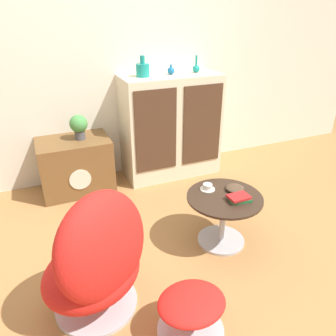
{
  "coord_description": "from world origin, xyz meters",
  "views": [
    {
      "loc": [
        -0.8,
        -1.59,
        1.69
      ],
      "look_at": [
        0.09,
        0.52,
        0.55
      ],
      "focal_mm": 35.0,
      "sensor_mm": 36.0,
      "label": 1
    }
  ],
  "objects_px": {
    "vase_leftmost": "(143,69)",
    "book_stack": "(239,198)",
    "sideboard": "(171,126)",
    "teacup": "(208,187)",
    "vase_inner_left": "(171,71)",
    "tv_console": "(76,165)",
    "bowl": "(235,188)",
    "ottoman": "(191,309)",
    "vase_inner_right": "(196,68)",
    "coffee_table": "(223,212)",
    "potted_plant": "(79,125)",
    "egg_chair": "(98,260)"
  },
  "relations": [
    {
      "from": "book_stack",
      "to": "tv_console",
      "type": "bearing_deg",
      "value": 125.54
    },
    {
      "from": "egg_chair",
      "to": "book_stack",
      "type": "bearing_deg",
      "value": 10.16
    },
    {
      "from": "sideboard",
      "to": "book_stack",
      "type": "xyz_separation_m",
      "value": [
        -0.04,
        -1.37,
        -0.1
      ]
    },
    {
      "from": "vase_leftmost",
      "to": "book_stack",
      "type": "distance_m",
      "value": 1.56
    },
    {
      "from": "sideboard",
      "to": "potted_plant",
      "type": "bearing_deg",
      "value": 179.96
    },
    {
      "from": "ottoman",
      "to": "book_stack",
      "type": "height_order",
      "value": "book_stack"
    },
    {
      "from": "coffee_table",
      "to": "vase_leftmost",
      "type": "height_order",
      "value": "vase_leftmost"
    },
    {
      "from": "book_stack",
      "to": "bowl",
      "type": "distance_m",
      "value": 0.14
    },
    {
      "from": "vase_inner_left",
      "to": "teacup",
      "type": "bearing_deg",
      "value": -99.01
    },
    {
      "from": "egg_chair",
      "to": "coffee_table",
      "type": "height_order",
      "value": "egg_chair"
    },
    {
      "from": "vase_inner_left",
      "to": "book_stack",
      "type": "xyz_separation_m",
      "value": [
        -0.05,
        -1.37,
        -0.68
      ]
    },
    {
      "from": "vase_inner_left",
      "to": "book_stack",
      "type": "distance_m",
      "value": 1.53
    },
    {
      "from": "tv_console",
      "to": "egg_chair",
      "type": "relative_size",
      "value": 0.81
    },
    {
      "from": "egg_chair",
      "to": "tv_console",
      "type": "bearing_deg",
      "value": 86.35
    },
    {
      "from": "coffee_table",
      "to": "vase_inner_right",
      "type": "bearing_deg",
      "value": 73.11
    },
    {
      "from": "vase_inner_left",
      "to": "bowl",
      "type": "distance_m",
      "value": 1.41
    },
    {
      "from": "tv_console",
      "to": "book_stack",
      "type": "xyz_separation_m",
      "value": [
        0.98,
        -1.37,
        0.17
      ]
    },
    {
      "from": "sideboard",
      "to": "coffee_table",
      "type": "xyz_separation_m",
      "value": [
        -0.11,
        -1.28,
        -0.26
      ]
    },
    {
      "from": "coffee_table",
      "to": "book_stack",
      "type": "bearing_deg",
      "value": -52.43
    },
    {
      "from": "egg_chair",
      "to": "book_stack",
      "type": "xyz_separation_m",
      "value": [
        1.08,
        0.19,
        0.05
      ]
    },
    {
      "from": "ottoman",
      "to": "vase_inner_right",
      "type": "xyz_separation_m",
      "value": [
        0.97,
        1.92,
        0.94
      ]
    },
    {
      "from": "potted_plant",
      "to": "teacup",
      "type": "xyz_separation_m",
      "value": [
        0.77,
        -1.14,
        -0.24
      ]
    },
    {
      "from": "vase_leftmost",
      "to": "book_stack",
      "type": "xyz_separation_m",
      "value": [
        0.25,
        -1.37,
        -0.71
      ]
    },
    {
      "from": "ottoman",
      "to": "vase_leftmost",
      "type": "xyz_separation_m",
      "value": [
        0.4,
        1.92,
        0.96
      ]
    },
    {
      "from": "bowl",
      "to": "vase_inner_left",
      "type": "bearing_deg",
      "value": 90.27
    },
    {
      "from": "teacup",
      "to": "vase_leftmost",
      "type": "bearing_deg",
      "value": 95.52
    },
    {
      "from": "tv_console",
      "to": "potted_plant",
      "type": "xyz_separation_m",
      "value": [
        0.08,
        0.0,
        0.41
      ]
    },
    {
      "from": "vase_leftmost",
      "to": "teacup",
      "type": "height_order",
      "value": "vase_leftmost"
    },
    {
      "from": "egg_chair",
      "to": "bowl",
      "type": "height_order",
      "value": "egg_chair"
    },
    {
      "from": "coffee_table",
      "to": "vase_leftmost",
      "type": "bearing_deg",
      "value": 97.97
    },
    {
      "from": "tv_console",
      "to": "vase_leftmost",
      "type": "xyz_separation_m",
      "value": [
        0.73,
        0.0,
        0.87
      ]
    },
    {
      "from": "sideboard",
      "to": "vase_inner_right",
      "type": "distance_m",
      "value": 0.65
    },
    {
      "from": "sideboard",
      "to": "potted_plant",
      "type": "relative_size",
      "value": 4.53
    },
    {
      "from": "tv_console",
      "to": "potted_plant",
      "type": "bearing_deg",
      "value": 0.43
    },
    {
      "from": "egg_chair",
      "to": "ottoman",
      "type": "distance_m",
      "value": 0.59
    },
    {
      "from": "tv_console",
      "to": "ottoman",
      "type": "height_order",
      "value": "tv_console"
    },
    {
      "from": "teacup",
      "to": "egg_chair",
      "type": "bearing_deg",
      "value": -155.98
    },
    {
      "from": "egg_chair",
      "to": "potted_plant",
      "type": "bearing_deg",
      "value": 83.58
    },
    {
      "from": "potted_plant",
      "to": "book_stack",
      "type": "height_order",
      "value": "potted_plant"
    },
    {
      "from": "tv_console",
      "to": "vase_inner_left",
      "type": "xyz_separation_m",
      "value": [
        1.02,
        0.0,
        0.84
      ]
    },
    {
      "from": "vase_inner_left",
      "to": "bowl",
      "type": "relative_size",
      "value": 0.68
    },
    {
      "from": "sideboard",
      "to": "potted_plant",
      "type": "distance_m",
      "value": 0.95
    },
    {
      "from": "teacup",
      "to": "book_stack",
      "type": "relative_size",
      "value": 0.68
    },
    {
      "from": "teacup",
      "to": "tv_console",
      "type": "bearing_deg",
      "value": 126.39
    },
    {
      "from": "egg_chair",
      "to": "sideboard",
      "type": "bearing_deg",
      "value": 54.33
    },
    {
      "from": "ottoman",
      "to": "vase_inner_left",
      "type": "xyz_separation_m",
      "value": [
        0.7,
        1.92,
        0.93
      ]
    },
    {
      "from": "vase_leftmost",
      "to": "bowl",
      "type": "distance_m",
      "value": 1.46
    },
    {
      "from": "book_stack",
      "to": "vase_inner_left",
      "type": "bearing_deg",
      "value": 88.09
    },
    {
      "from": "potted_plant",
      "to": "teacup",
      "type": "bearing_deg",
      "value": -56.18
    },
    {
      "from": "egg_chair",
      "to": "teacup",
      "type": "xyz_separation_m",
      "value": [
        0.94,
        0.42,
        0.05
      ]
    }
  ]
}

